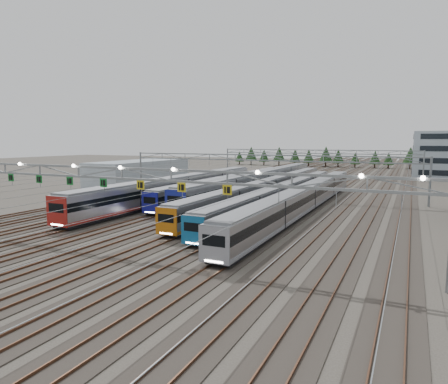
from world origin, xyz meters
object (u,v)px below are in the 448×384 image
at_px(train_d, 269,188).
at_px(train_f, 306,197).
at_px(train_b, 232,184).
at_px(train_e, 284,194).
at_px(west_shed, 140,172).
at_px(train_a, 181,187).
at_px(gantry_mid, 263,163).
at_px(gantry_near, 121,176).
at_px(gantry_far, 316,155).
at_px(train_c, 261,181).

bearing_deg(train_d, train_f, -46.15).
bearing_deg(train_b, train_e, -34.80).
bearing_deg(train_f, west_shed, 154.74).
xyz_separation_m(train_a, train_b, (4.50, 12.00, -0.34)).
bearing_deg(gantry_mid, west_shed, 164.25).
xyz_separation_m(train_e, gantry_near, (-6.80, -31.87, 5.18)).
height_order(train_a, train_e, train_a).
height_order(train_d, gantry_far, gantry_far).
relative_size(train_b, gantry_mid, 0.98).
xyz_separation_m(train_b, west_shed, (-29.04, 8.96, 0.79)).
distance_m(train_b, train_e, 16.44).
xyz_separation_m(train_b, gantry_far, (6.75, 43.87, 4.39)).
bearing_deg(train_d, train_e, -50.78).
distance_m(train_a, gantry_far, 57.13).
relative_size(train_f, gantry_mid, 1.09).
bearing_deg(train_b, train_c, 44.25).
relative_size(train_f, gantry_far, 1.09).
distance_m(train_c, gantry_far, 39.75).
height_order(train_b, train_d, train_b).
relative_size(gantry_far, west_shed, 1.88).
bearing_deg(gantry_far, train_f, -78.85).
distance_m(train_b, gantry_far, 44.60).
bearing_deg(train_c, train_b, -135.75).
height_order(train_a, train_d, train_a).
xyz_separation_m(train_f, gantry_near, (-11.30, -28.02, 5.02)).
relative_size(train_b, west_shed, 1.84).
bearing_deg(train_c, train_d, -61.40).
bearing_deg(train_e, train_f, -40.59).
distance_m(train_d, gantry_far, 47.99).
relative_size(train_d, gantry_near, 1.18).
bearing_deg(gantry_mid, train_f, -47.09).
height_order(train_f, gantry_near, gantry_near).
relative_size(train_a, train_e, 0.91).
bearing_deg(west_shed, gantry_near, -54.55).
bearing_deg(train_a, gantry_mid, 44.00).
distance_m(train_a, train_e, 18.19).
bearing_deg(gantry_near, train_f, 68.04).
height_order(gantry_mid, west_shed, gantry_mid).
height_order(train_c, gantry_mid, gantry_mid).
bearing_deg(train_f, gantry_near, -111.96).
height_order(train_a, train_b, train_a).
height_order(train_d, west_shed, west_shed).
distance_m(train_f, gantry_mid, 17.08).
distance_m(train_c, gantry_near, 45.94).
bearing_deg(gantry_mid, gantry_far, 90.00).
xyz_separation_m(train_b, train_c, (4.50, 4.38, 0.33)).
distance_m(train_e, train_f, 5.93).
bearing_deg(west_shed, train_b, -17.14).
bearing_deg(train_a, train_f, -3.15).
relative_size(train_a, train_c, 0.84).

